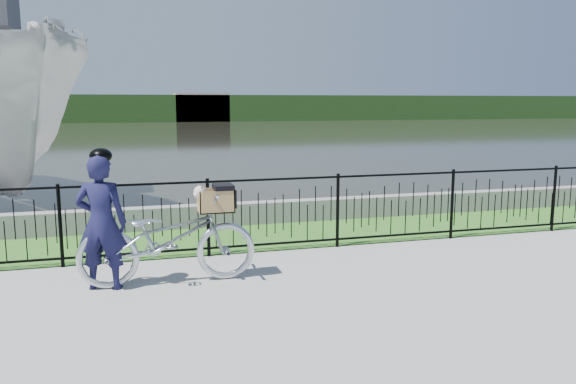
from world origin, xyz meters
name	(u,v)px	position (x,y,z in m)	size (l,w,h in m)	color
ground	(307,284)	(0.00, 0.00, 0.00)	(120.00, 120.00, 0.00)	gray
grass_strip	(260,236)	(0.00, 2.60, 0.00)	(60.00, 2.00, 0.01)	#336921
water	(161,135)	(0.00, 33.00, 0.00)	(120.00, 120.00, 0.00)	#27281E
quay_wall	(248,213)	(0.00, 3.60, 0.20)	(60.00, 0.30, 0.40)	gray
fence	(275,214)	(0.00, 1.60, 0.58)	(14.00, 0.06, 1.15)	black
far_treeline	(147,108)	(0.00, 60.00, 1.50)	(120.00, 6.00, 3.00)	#224319
far_building_right	(202,107)	(6.00, 58.50, 1.60)	(6.00, 3.00, 3.20)	#A79686
bicycle_rig	(169,238)	(-1.64, 0.50, 0.58)	(2.16, 0.75, 1.23)	silver
cyclist	(101,220)	(-2.41, 0.51, 0.84)	(0.67, 0.52, 1.70)	#151438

